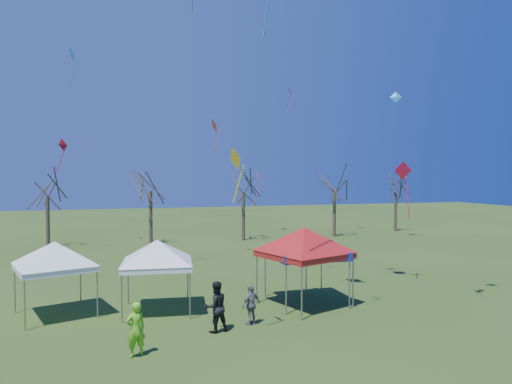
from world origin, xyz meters
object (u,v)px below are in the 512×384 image
Objects in this scene: tree_3 at (243,175)px; tent_red at (304,233)px; tree_4 at (335,175)px; person_dark at (216,307)px; tree_2 at (150,172)px; person_grey at (251,305)px; tree_1 at (47,178)px; tent_white_mid at (157,245)px; tent_white_west at (55,247)px; tree_5 at (396,178)px; person_green at (136,329)px; tent_blue at (305,253)px.

tent_red is at bearing -97.85° from tree_3.
tree_4 is 4.05× the size of person_dark.
tree_4 reaches higher than tent_red.
person_grey is at bearing -84.39° from tree_2.
tree_1 reaches higher than tent_white_mid.
tent_white_west is at bearing 171.28° from tent_red.
tree_3 reaches higher than tree_5.
tree_3 is 24.34m from tent_white_west.
tree_3 is at bearing 82.15° from tent_red.
tent_red is 8.95m from person_green.
tree_1 reaches higher than tent_red.
tree_3 reaches higher than tent_white_mid.
tent_red is (10.79, -1.65, 0.41)m from tent_white_west.
tree_4 is 32.68m from person_green.
tree_2 reaches higher than person_dark.
tent_white_mid is (-18.85, -20.45, -3.11)m from tree_4.
tree_2 is 24.47m from person_grey.
tree_2 is 21.13m from tent_white_west.
tent_red is (6.57, -1.00, 0.42)m from tent_white_mid.
person_dark is (-4.65, -2.35, -2.40)m from tent_red.
person_dark is (1.92, -3.34, -1.98)m from tent_white_mid.
tent_white_mid is 5.00m from person_grey.
tent_blue is at bearing -173.54° from person_grey.
tree_4 is (17.72, -0.38, -0.23)m from tree_2.
tree_4 reaches higher than tent_white_mid.
tree_4 is at bearing -166.15° from tree_5.
tent_white_west is 0.96× the size of tent_white_mid.
tent_blue is (11.02, -1.24, -0.62)m from tent_white_west.
person_grey is 1.61m from person_dark.
tent_white_west is 0.89× the size of tent_red.
tree_2 is 21.13m from tent_white_mid.
tree_1 is 26.13m from tree_4.
tree_5 is at bearing -155.44° from person_green.
tent_white_west is at bearing -145.19° from tree_5.
tent_white_mid is at bearing -71.99° from person_dark.
tree_3 is at bearing -132.91° from person_grey.
tree_3 is 17.81m from tree_5.
tree_5 is at bearing 48.52° from tent_blue.
tree_2 is 1.83× the size of tent_red.
tree_3 is at bearing 179.74° from tree_4.
tent_blue reaches higher than person_green.
tent_white_west is at bearing 173.58° from tent_blue.
tent_white_west is 4.27m from tent_white_mid.
tree_3 is 1.00× the size of tree_4.
tree_3 is at bearing 55.27° from tent_white_west.
tree_5 is at bearing 39.60° from tent_white_mid.
tent_red is at bearing -165.07° from person_dark.
tree_1 is at bearing -81.27° from person_dark.
tent_white_west is 10.92m from tent_red.
tent_blue is at bearing -170.79° from person_green.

